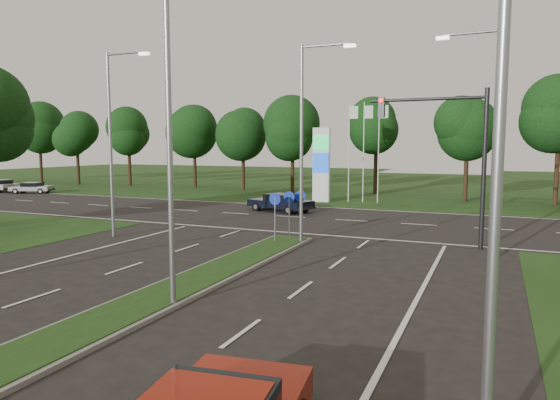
% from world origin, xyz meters
% --- Properties ---
extents(verge_far, '(160.00, 50.00, 0.02)m').
position_xyz_m(verge_far, '(0.00, 55.00, 0.00)').
color(verge_far, '#1A3210').
rests_on(verge_far, ground).
extents(cross_road, '(160.00, 12.00, 0.02)m').
position_xyz_m(cross_road, '(0.00, 24.00, 0.00)').
color(cross_road, black).
rests_on(cross_road, ground).
extents(median_kerb, '(2.00, 26.00, 0.12)m').
position_xyz_m(median_kerb, '(0.00, 4.00, 0.06)').
color(median_kerb, slate).
rests_on(median_kerb, ground).
extents(streetlight_median_near, '(2.53, 0.22, 9.00)m').
position_xyz_m(streetlight_median_near, '(1.00, 6.00, 5.08)').
color(streetlight_median_near, gray).
rests_on(streetlight_median_near, ground).
extents(streetlight_median_far, '(2.53, 0.22, 9.00)m').
position_xyz_m(streetlight_median_far, '(1.00, 16.00, 5.08)').
color(streetlight_median_far, gray).
rests_on(streetlight_median_far, ground).
extents(streetlight_left_far, '(2.53, 0.22, 9.00)m').
position_xyz_m(streetlight_left_far, '(-8.30, 14.00, 5.08)').
color(streetlight_left_far, gray).
rests_on(streetlight_left_far, ground).
extents(streetlight_right_far, '(2.53, 0.22, 9.00)m').
position_xyz_m(streetlight_right_far, '(8.80, 16.00, 5.08)').
color(streetlight_right_far, gray).
rests_on(streetlight_right_far, ground).
extents(streetlight_right_near, '(2.53, 0.22, 9.00)m').
position_xyz_m(streetlight_right_near, '(8.80, 2.00, 5.08)').
color(streetlight_right_near, gray).
rests_on(streetlight_right_near, ground).
extents(traffic_signal, '(5.10, 0.42, 7.00)m').
position_xyz_m(traffic_signal, '(7.19, 18.00, 4.65)').
color(traffic_signal, black).
rests_on(traffic_signal, ground).
extents(median_signs, '(1.16, 1.76, 2.38)m').
position_xyz_m(median_signs, '(0.00, 16.40, 1.71)').
color(median_signs, gray).
rests_on(median_signs, ground).
extents(gas_pylon, '(5.80, 1.26, 8.00)m').
position_xyz_m(gas_pylon, '(-3.79, 33.05, 3.20)').
color(gas_pylon, silver).
rests_on(gas_pylon, ground).
extents(treeline_far, '(6.00, 6.00, 9.90)m').
position_xyz_m(treeline_far, '(0.10, 39.93, 6.83)').
color(treeline_far, black).
rests_on(treeline_far, ground).
extents(navy_sedan, '(4.92, 3.12, 1.26)m').
position_xyz_m(navy_sedan, '(-4.58, 26.05, 0.67)').
color(navy_sedan, black).
rests_on(navy_sedan, ground).
extents(far_car_a, '(4.04, 2.93, 1.07)m').
position_xyz_m(far_car_a, '(-31.95, 29.01, 0.57)').
color(far_car_a, '#A6A6A6').
rests_on(far_car_a, ground).
extents(far_car_b, '(4.43, 2.40, 1.21)m').
position_xyz_m(far_car_b, '(-36.32, 29.00, 0.65)').
color(far_car_b, beige).
rests_on(far_car_b, ground).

